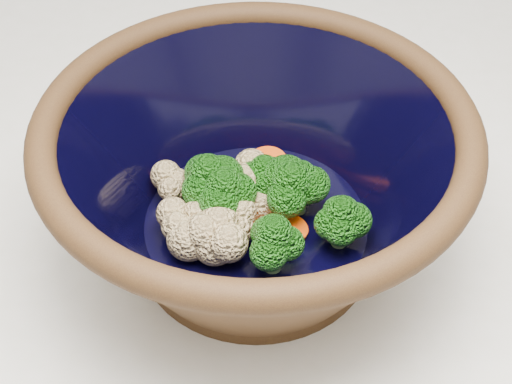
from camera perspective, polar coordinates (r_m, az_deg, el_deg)
mixing_bowl at (r=0.51m, az=-0.00°, el=1.02°), size 0.31×0.31×0.13m
vegetable_pile at (r=0.52m, az=-0.41°, el=-0.65°), size 0.15×0.14×0.06m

